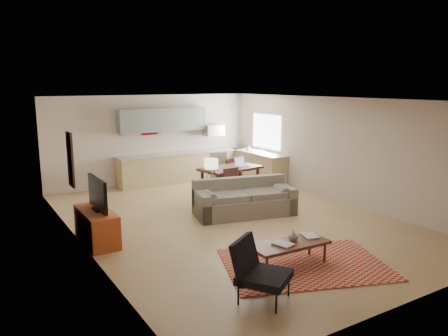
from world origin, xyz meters
TOP-DOWN VIEW (x-y plane):
  - room at (0.00, 0.00)m, footprint 9.00×9.00m
  - kitchen_counter_back at (0.90, 4.18)m, footprint 4.26×0.64m
  - kitchen_counter_right at (2.93, 3.00)m, footprint 0.64×2.26m
  - kitchen_range at (2.00, 4.18)m, footprint 0.62×0.62m
  - kitchen_microwave at (2.00, 4.20)m, footprint 0.62×0.40m
  - upper_cabinets at (0.30, 4.33)m, footprint 2.80×0.34m
  - window_right at (3.23, 3.00)m, footprint 0.02×1.40m
  - wall_art_left at (-3.21, 0.90)m, footprint 0.06×0.42m
  - triptych at (-0.10, 4.47)m, footprint 1.70×0.04m
  - rug at (-0.27, -2.76)m, footprint 3.17×2.68m
  - sofa at (0.48, 0.16)m, footprint 2.58×1.56m
  - coffee_table at (-0.52, -2.65)m, footprint 1.40×0.60m
  - book_a at (-0.80, -2.69)m, footprint 0.39×0.44m
  - book_b at (-0.13, -2.55)m, footprint 0.41×0.46m
  - vase at (-0.41, -2.60)m, footprint 0.24×0.24m
  - armchair at (-1.60, -3.38)m, footprint 1.07×1.07m
  - tv_credenza at (-2.96, 0.20)m, footprint 0.53×1.38m
  - tv at (-2.91, 0.20)m, footprint 0.11×1.06m
  - console_table at (0.15, 1.14)m, footprint 0.67×0.53m
  - table_lamp at (0.15, 1.14)m, footprint 0.37×0.37m
  - dining_table at (1.11, 1.77)m, footprint 1.76×1.20m
  - dining_chair_near at (0.75, 0.99)m, footprint 0.45×0.48m
  - dining_chair_far at (1.46, 2.54)m, footprint 0.55×0.57m
  - laptop at (1.43, 1.66)m, footprint 0.39×0.33m
  - soap_bottle at (2.83, 3.39)m, footprint 0.12×0.12m

SIDE VIEW (x-z plane):
  - rug at x=-0.27m, z-range 0.00..0.02m
  - coffee_table at x=-0.52m, z-range 0.00..0.42m
  - tv_credenza at x=-2.96m, z-range 0.00..0.64m
  - console_table at x=0.15m, z-range 0.00..0.69m
  - dining_table at x=1.11m, z-range 0.00..0.82m
  - sofa at x=0.48m, z-range 0.00..0.84m
  - book_b at x=-0.13m, z-range 0.41..0.44m
  - book_a at x=-0.80m, z-range 0.41..0.44m
  - armchair at x=-1.60m, z-range 0.00..0.88m
  - kitchen_range at x=2.00m, z-range 0.00..0.90m
  - kitchen_counter_back at x=0.90m, z-range 0.00..0.92m
  - kitchen_counter_right at x=2.93m, z-range 0.00..0.92m
  - dining_chair_near at x=0.75m, z-range 0.00..0.94m
  - dining_chair_far at x=1.46m, z-range 0.00..0.94m
  - vase at x=-0.41m, z-range 0.41..0.58m
  - laptop at x=1.43m, z-range 0.82..1.08m
  - tv at x=-2.91m, z-range 0.64..1.28m
  - table_lamp at x=0.15m, z-range 0.69..1.24m
  - soap_bottle at x=2.83m, z-range 0.92..1.11m
  - room at x=0.00m, z-range -3.15..5.85m
  - kitchen_microwave at x=2.00m, z-range 1.38..1.73m
  - window_right at x=3.23m, z-range 1.02..2.08m
  - wall_art_left at x=-3.21m, z-range 1.00..2.10m
  - triptych at x=-0.10m, z-range 1.50..2.00m
  - upper_cabinets at x=0.30m, z-range 1.60..2.30m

